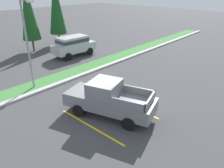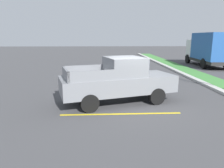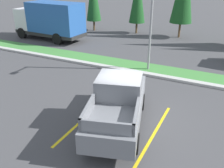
{
  "view_description": "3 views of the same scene",
  "coord_description": "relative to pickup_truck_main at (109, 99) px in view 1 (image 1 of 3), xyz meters",
  "views": [
    {
      "loc": [
        -8.14,
        -8.22,
        7.03
      ],
      "look_at": [
        0.85,
        -0.2,
        1.5
      ],
      "focal_mm": 35.01,
      "sensor_mm": 36.0,
      "label": 1
    },
    {
      "loc": [
        9.32,
        -1.56,
        3.0
      ],
      "look_at": [
        0.59,
        -1.13,
        1.03
      ],
      "focal_mm": 33.57,
      "sensor_mm": 36.0,
      "label": 2
    },
    {
      "loc": [
        3.64,
        -8.75,
        5.92
      ],
      "look_at": [
        -0.97,
        0.47,
        1.2
      ],
      "focal_mm": 39.74,
      "sensor_mm": 36.0,
      "label": 3
    }
  ],
  "objects": [
    {
      "name": "parking_line_far",
      "position": [
        1.56,
        -0.05,
        -1.04
      ],
      "size": [
        0.12,
        4.8,
        0.01
      ],
      "primitive_type": "cube",
      "color": "yellow",
      "rests_on": "ground"
    },
    {
      "name": "street_light",
      "position": [
        -0.97,
        6.5,
        2.61
      ],
      "size": [
        0.24,
        1.49,
        6.23
      ],
      "color": "gray",
      "rests_on": "ground"
    },
    {
      "name": "cypress_tree_right_inner",
      "position": [
        4.15,
        15.45,
        3.49
      ],
      "size": [
        2.0,
        2.0,
        7.69
      ],
      "color": "brown",
      "rests_on": "ground"
    },
    {
      "name": "parking_line_near",
      "position": [
        -1.54,
        -0.05,
        -1.04
      ],
      "size": [
        0.12,
        4.8,
        0.01
      ],
      "primitive_type": "cube",
      "color": "yellow",
      "rests_on": "ground"
    },
    {
      "name": "curb_strip",
      "position": [
        0.07,
        5.77,
        -0.97
      ],
      "size": [
        56.0,
        0.4,
        0.15
      ],
      "primitive_type": "cube",
      "color": "#B2B2AD",
      "rests_on": "ground"
    },
    {
      "name": "ground_plane",
      "position": [
        0.07,
        0.77,
        -1.04
      ],
      "size": [
        120.0,
        120.0,
        0.0
      ],
      "primitive_type": "plane",
      "color": "#424244"
    },
    {
      "name": "grass_median",
      "position": [
        0.07,
        6.87,
        -1.01
      ],
      "size": [
        56.0,
        1.8,
        0.06
      ],
      "primitive_type": "cube",
      "color": "#42843D",
      "rests_on": "ground"
    },
    {
      "name": "pickup_truck_main",
      "position": [
        0.0,
        0.0,
        0.0
      ],
      "size": [
        3.28,
        5.54,
        2.1
      ],
      "color": "black",
      "rests_on": "ground"
    },
    {
      "name": "cypress_tree_rightmost",
      "position": [
        7.96,
        15.77,
        3.66
      ],
      "size": [
        2.07,
        2.07,
        7.98
      ],
      "color": "brown",
      "rests_on": "ground"
    },
    {
      "name": "suv_distant",
      "position": [
        6.05,
        10.59,
        0.2
      ],
      "size": [
        4.71,
        2.19,
        2.1
      ],
      "color": "black",
      "rests_on": "ground"
    }
  ]
}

